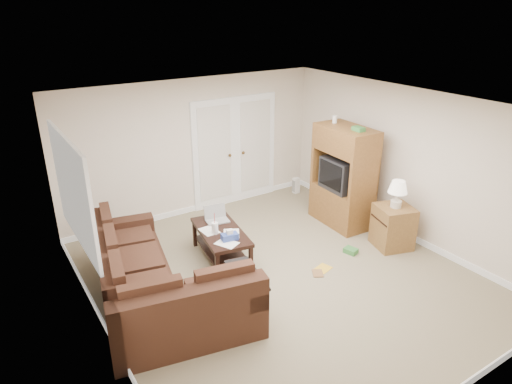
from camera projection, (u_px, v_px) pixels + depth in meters
floor at (281, 276)px, 6.67m from camera, size 5.50×5.50×0.00m
ceiling at (285, 106)px, 5.70m from camera, size 5.00×5.50×0.02m
wall_left at (96, 248)px, 4.93m from camera, size 0.02×5.50×2.50m
wall_right at (407, 165)px, 7.44m from camera, size 0.02×5.50×2.50m
wall_back at (194, 148)px, 8.31m from camera, size 5.00×0.02×2.50m
wall_front at (465, 301)px, 4.05m from camera, size 5.00×0.02×2.50m
baseboards at (281, 273)px, 6.65m from camera, size 5.00×5.50×0.10m
french_doors at (235, 152)px, 8.79m from camera, size 1.80×0.05×2.13m
window_left at (73, 192)px, 5.61m from camera, size 0.05×1.92×1.42m
sectional_sofa at (155, 287)px, 5.85m from camera, size 1.95×3.01×0.84m
coffee_table at (221, 243)px, 7.03m from camera, size 0.79×1.29×0.83m
tv_armoire at (343, 176)px, 7.96m from camera, size 0.66×1.14×1.90m
side_cabinet at (393, 223)px, 7.33m from camera, size 0.68×0.68×1.15m
space_heater at (296, 185)px, 9.52m from camera, size 0.13×0.11×0.32m
floor_magazine at (323, 268)px, 6.85m from camera, size 0.29×0.26×0.01m
floor_greenbox at (351, 251)px, 7.27m from camera, size 0.20×0.23×0.08m
floor_book at (313, 273)px, 6.72m from camera, size 0.24×0.25×0.02m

